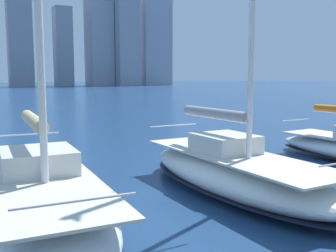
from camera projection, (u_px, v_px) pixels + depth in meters
sailboat_grey at (234, 171)px, 11.99m from camera, size 2.72×8.33×9.95m
sailboat_tan at (42, 199)px, 9.09m from camera, size 3.30×8.23×10.45m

